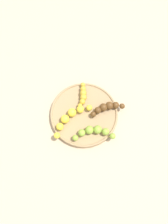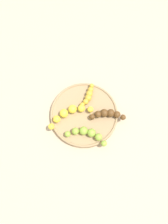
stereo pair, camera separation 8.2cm
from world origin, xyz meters
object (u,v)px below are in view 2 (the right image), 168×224
Objects in this scene: banana_yellow at (69,113)px; banana_spotted at (89,96)px; banana_overripe at (107,114)px; banana_green at (87,134)px; fruit_bowl at (84,114)px.

banana_spotted is at bearing -70.46° from banana_yellow.
banana_spotted is 0.11m from banana_yellow.
banana_spotted is 0.11m from banana_overripe.
banana_green is at bearing -68.95° from banana_spotted.
banana_spotted is at bearing 0.23° from fruit_bowl.
banana_overripe reaches higher than banana_spotted.
banana_yellow is at bearing 110.21° from fruit_bowl.
banana_spotted is 0.80× the size of banana_overripe.
banana_overripe is at bearing -23.49° from banana_spotted.
banana_yellow reaches higher than banana_green.
banana_green is (-0.06, -0.09, -0.00)m from banana_yellow.
fruit_bowl is 1.66× the size of banana_green.
banana_spotted reaches higher than fruit_bowl.
banana_spotted is (0.08, 0.00, 0.02)m from fruit_bowl.
banana_overripe is (0.02, -0.09, 0.02)m from fruit_bowl.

